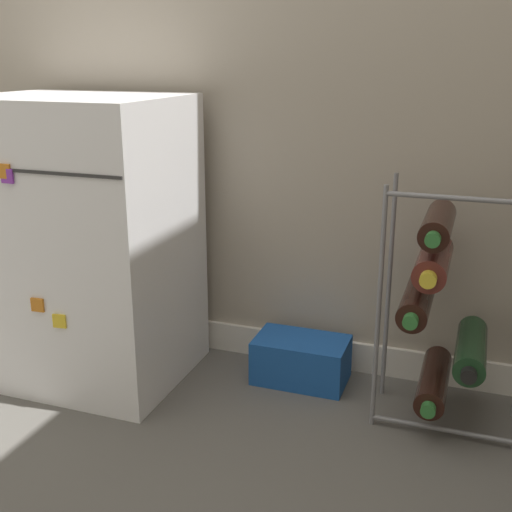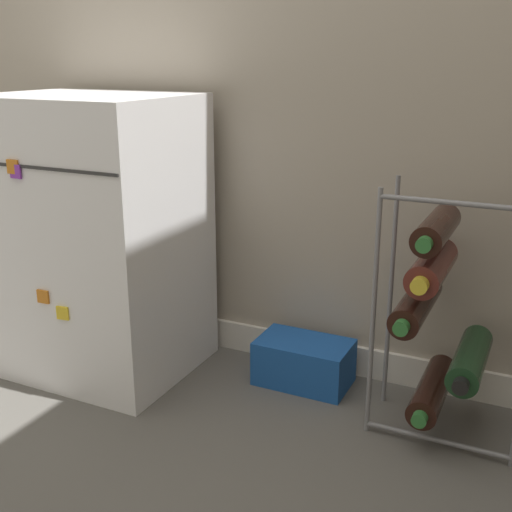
{
  "view_description": "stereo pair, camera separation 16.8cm",
  "coord_description": "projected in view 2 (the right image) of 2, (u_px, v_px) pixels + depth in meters",
  "views": [
    {
      "loc": [
        0.5,
        -1.04,
        0.9
      ],
      "look_at": [
        -0.04,
        0.47,
        0.4
      ],
      "focal_mm": 45.0,
      "sensor_mm": 36.0,
      "label": 1
    },
    {
      "loc": [
        0.66,
        -0.97,
        0.9
      ],
      "look_at": [
        -0.04,
        0.47,
        0.4
      ],
      "focal_mm": 45.0,
      "sensor_mm": 36.0,
      "label": 2
    }
  ],
  "objects": [
    {
      "name": "ground_plane",
      "position": [
        177.0,
        494.0,
        1.38
      ],
      "size": [
        14.0,
        14.0,
        0.0
      ],
      "primitive_type": "plane",
      "color": "#56544F"
    },
    {
      "name": "wine_rack",
      "position": [
        438.0,
        313.0,
        1.53
      ],
      "size": [
        0.35,
        0.31,
        0.62
      ],
      "color": "slate",
      "rests_on": "ground_plane"
    },
    {
      "name": "soda_box",
      "position": [
        304.0,
        362.0,
        1.83
      ],
      "size": [
        0.26,
        0.16,
        0.13
      ],
      "color": "#194C9E",
      "rests_on": "ground_plane"
    },
    {
      "name": "mini_fridge",
      "position": [
        95.0,
        236.0,
        1.86
      ],
      "size": [
        0.56,
        0.47,
        0.8
      ],
      "color": "white",
      "rests_on": "ground_plane"
    }
  ]
}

